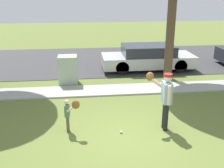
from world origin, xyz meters
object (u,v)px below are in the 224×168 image
(baseball, at_px, (121,132))
(utility_cabinet, at_px, (68,70))
(person_child, at_px, (70,111))
(person_adult, at_px, (165,95))
(parked_sedan_silver, at_px, (148,57))

(baseball, relative_size, utility_cabinet, 0.06)
(person_child, bearing_deg, person_adult, 1.21)
(baseball, xyz_separation_m, parked_sedan_silver, (2.29, 6.29, 0.58))
(person_child, xyz_separation_m, baseball, (1.42, -0.24, -0.63))
(baseball, height_order, parked_sedan_silver, parked_sedan_silver)
(person_adult, relative_size, baseball, 22.82)
(baseball, relative_size, parked_sedan_silver, 0.02)
(person_adult, xyz_separation_m, person_child, (-2.68, 0.12, -0.39))
(utility_cabinet, distance_m, parked_sedan_silver, 4.31)
(person_adult, relative_size, parked_sedan_silver, 0.37)
(person_adult, bearing_deg, parked_sedan_silver, -95.83)
(baseball, xyz_separation_m, utility_cabinet, (-1.63, 4.51, 0.57))
(person_child, relative_size, baseball, 13.89)
(person_adult, bearing_deg, baseball, 9.23)
(baseball, bearing_deg, person_child, 170.52)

